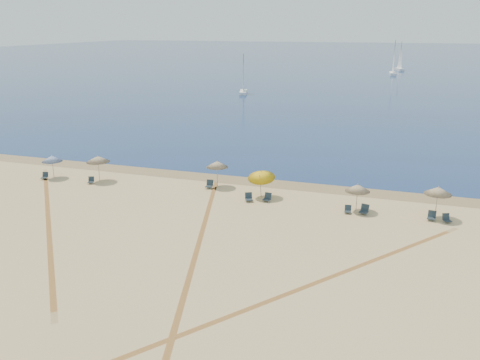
# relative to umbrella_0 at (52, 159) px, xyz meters

# --- Properties ---
(ground) EXTENTS (160.00, 160.00, 0.00)m
(ground) POSITION_rel_umbrella_0_xyz_m (18.48, -19.22, -1.89)
(ground) COLOR tan
(ground) RESTS_ON ground
(ocean) EXTENTS (500.00, 500.00, 0.00)m
(ocean) POSITION_rel_umbrella_0_xyz_m (18.48, 205.78, -1.88)
(ocean) COLOR #0C2151
(ocean) RESTS_ON ground
(wet_sand) EXTENTS (500.00, 500.00, 0.00)m
(wet_sand) POSITION_rel_umbrella_0_xyz_m (18.48, 4.78, -1.88)
(wet_sand) COLOR olive
(wet_sand) RESTS_ON ground
(umbrella_0) EXTENTS (1.90, 1.90, 2.23)m
(umbrella_0) POSITION_rel_umbrella_0_xyz_m (0.00, 0.00, 0.00)
(umbrella_0) COLOR gray
(umbrella_0) RESTS_ON ground
(umbrella_1) EXTENTS (2.15, 2.15, 2.45)m
(umbrella_1) POSITION_rel_umbrella_0_xyz_m (4.73, 0.48, 0.22)
(umbrella_1) COLOR gray
(umbrella_1) RESTS_ON ground
(umbrella_2) EXTENTS (1.97, 1.97, 2.44)m
(umbrella_2) POSITION_rel_umbrella_0_xyz_m (15.85, 2.27, 0.20)
(umbrella_2) COLOR gray
(umbrella_2) RESTS_ON ground
(umbrella_3) EXTENTS (2.31, 2.38, 2.55)m
(umbrella_3) POSITION_rel_umbrella_0_xyz_m (20.39, 0.68, 0.08)
(umbrella_3) COLOR gray
(umbrella_3) RESTS_ON ground
(umbrella_4) EXTENTS (1.93, 1.93, 2.23)m
(umbrella_4) POSITION_rel_umbrella_0_xyz_m (28.38, -0.15, -0.00)
(umbrella_4) COLOR gray
(umbrella_4) RESTS_ON ground
(umbrella_5) EXTENTS (2.04, 2.04, 2.51)m
(umbrella_5) POSITION_rel_umbrella_0_xyz_m (34.23, 0.16, 0.28)
(umbrella_5) COLOR gray
(umbrella_5) RESTS_ON ground
(chair_0) EXTENTS (0.67, 0.74, 0.65)m
(chair_0) POSITION_rel_umbrella_0_xyz_m (-0.54, -0.62, -1.60)
(chair_0) COLOR #1A242B
(chair_0) RESTS_ON ground
(chair_1) EXTENTS (0.69, 0.74, 0.62)m
(chair_1) POSITION_rel_umbrella_0_xyz_m (4.43, -0.46, -1.62)
(chair_1) COLOR #1A242B
(chair_1) RESTS_ON ground
(chair_2) EXTENTS (0.66, 0.76, 0.73)m
(chair_2) POSITION_rel_umbrella_0_xyz_m (15.34, 1.61, -1.57)
(chair_2) COLOR #1A242B
(chair_2) RESTS_ON ground
(chair_3) EXTENTS (0.82, 0.87, 0.71)m
(chair_3) POSITION_rel_umbrella_0_xyz_m (19.69, -0.64, -1.58)
(chair_3) COLOR #1A242B
(chair_3) RESTS_ON ground
(chair_4) EXTENTS (0.69, 0.77, 0.70)m
(chair_4) POSITION_rel_umbrella_0_xyz_m (21.16, -0.19, -1.58)
(chair_4) COLOR #1A242B
(chair_4) RESTS_ON ground
(chair_5) EXTENTS (0.54, 0.62, 0.60)m
(chair_5) POSITION_rel_umbrella_0_xyz_m (27.81, -0.86, -1.62)
(chair_5) COLOR #1A242B
(chair_5) RESTS_ON ground
(chair_6) EXTENTS (0.77, 0.85, 0.74)m
(chair_6) POSITION_rel_umbrella_0_xyz_m (29.04, -0.68, -1.56)
(chair_6) COLOR #1A242B
(chair_6) RESTS_ON ground
(chair_7) EXTENTS (0.67, 0.75, 0.70)m
(chair_7) POSITION_rel_umbrella_0_xyz_m (33.95, -0.45, -1.58)
(chair_7) COLOR #1A242B
(chair_7) RESTS_ON ground
(chair_8) EXTENTS (0.72, 0.77, 0.64)m
(chair_8) POSITION_rel_umbrella_0_xyz_m (34.98, -0.54, -1.61)
(chair_8) COLOR #1A242B
(chair_8) RESTS_ON ground
(sailboat_0) EXTENTS (2.80, 5.75, 8.30)m
(sailboat_0) POSITION_rel_umbrella_0_xyz_m (-0.85, 63.56, 0.62)
(sailboat_0) COLOR white
(sailboat_0) RESTS_ON ocean
(sailboat_2) EXTENTS (3.21, 6.24, 9.02)m
(sailboat_2) POSITION_rel_umbrella_0_xyz_m (30.17, 133.65, 0.84)
(sailboat_2) COLOR white
(sailboat_2) RESTS_ON ocean
(sailboat_3) EXTENTS (2.32, 6.77, 9.89)m
(sailboat_3) POSITION_rel_umbrella_0_xyz_m (28.48, 117.31, 1.10)
(sailboat_3) COLOR white
(sailboat_3) RESTS_ON ocean
(tire_tracks) EXTENTS (60.28, 44.15, 0.00)m
(tire_tracks) POSITION_rel_umbrella_0_xyz_m (17.35, -10.41, -1.89)
(tire_tracks) COLOR tan
(tire_tracks) RESTS_ON ground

